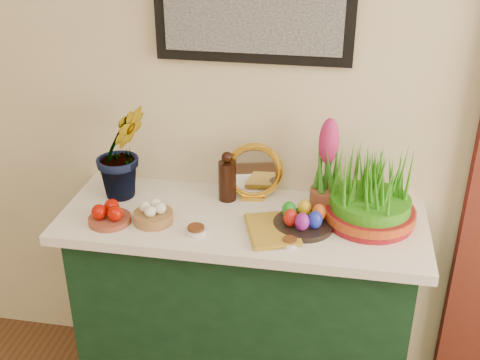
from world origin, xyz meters
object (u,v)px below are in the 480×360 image
at_px(sideboard, 242,312).
at_px(hyacinth_green, 121,137).
at_px(wheatgrass_sabzeh, 372,193).
at_px(mirror, 254,172).
at_px(book, 248,231).

relative_size(sideboard, hyacinth_green, 2.53).
bearing_deg(wheatgrass_sabzeh, mirror, 165.79).
distance_m(sideboard, mirror, 0.60).
bearing_deg(wheatgrass_sabzeh, hyacinth_green, 177.39).
bearing_deg(mirror, sideboard, -96.63).
bearing_deg(wheatgrass_sabzeh, sideboard, -174.96).
distance_m(hyacinth_green, wheatgrass_sabzeh, 0.99).
relative_size(mirror, book, 1.03).
bearing_deg(wheatgrass_sabzeh, book, -158.36).
height_order(sideboard, book, book).
xyz_separation_m(mirror, book, (0.03, -0.29, -0.10)).
bearing_deg(book, hyacinth_green, 140.34).
xyz_separation_m(sideboard, mirror, (0.02, 0.16, 0.58)).
xyz_separation_m(sideboard, wheatgrass_sabzeh, (0.48, 0.04, 0.59)).
distance_m(mirror, book, 0.30).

